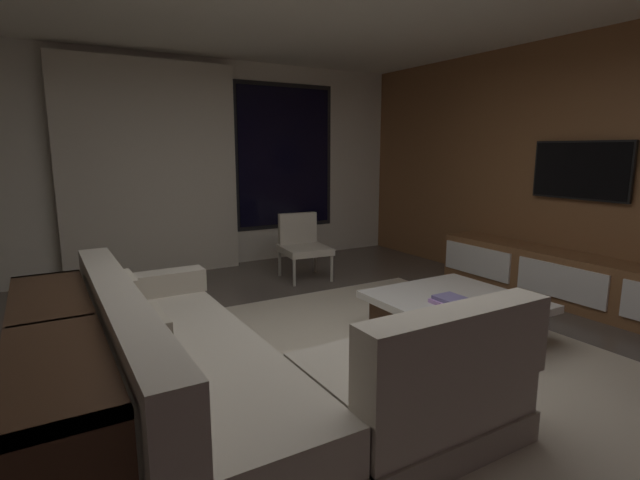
{
  "coord_description": "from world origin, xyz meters",
  "views": [
    {
      "loc": [
        -1.77,
        -2.62,
        1.56
      ],
      "look_at": [
        0.44,
        1.13,
        0.74
      ],
      "focal_mm": 27.01,
      "sensor_mm": 36.0,
      "label": 1
    }
  ],
  "objects_px": {
    "mounted_tv": "(580,170)",
    "media_console": "(578,283)",
    "sectional_couch": "(241,374)",
    "book_stack_on_coffee_table": "(449,300)",
    "console_table_behind_couch": "(58,381)",
    "accent_chair_near_window": "(302,243)",
    "coffee_table": "(454,318)"
  },
  "relations": [
    {
      "from": "mounted_tv",
      "to": "media_console",
      "type": "bearing_deg",
      "value": -132.46
    },
    {
      "from": "sectional_couch",
      "to": "book_stack_on_coffee_table",
      "type": "bearing_deg",
      "value": 5.35
    },
    {
      "from": "media_console",
      "to": "console_table_behind_couch",
      "type": "xyz_separation_m",
      "value": [
        -4.54,
        -0.1,
        0.17
      ]
    },
    {
      "from": "sectional_couch",
      "to": "accent_chair_near_window",
      "type": "relative_size",
      "value": 3.21
    },
    {
      "from": "sectional_couch",
      "to": "console_table_behind_couch",
      "type": "bearing_deg",
      "value": 172.01
    },
    {
      "from": "sectional_couch",
      "to": "book_stack_on_coffee_table",
      "type": "distance_m",
      "value": 1.82
    },
    {
      "from": "mounted_tv",
      "to": "console_table_behind_couch",
      "type": "relative_size",
      "value": 0.48
    },
    {
      "from": "console_table_behind_couch",
      "to": "accent_chair_near_window",
      "type": "bearing_deg",
      "value": 42.52
    },
    {
      "from": "book_stack_on_coffee_table",
      "to": "console_table_behind_couch",
      "type": "distance_m",
      "value": 2.72
    },
    {
      "from": "book_stack_on_coffee_table",
      "to": "console_table_behind_couch",
      "type": "height_order",
      "value": "console_table_behind_couch"
    },
    {
      "from": "book_stack_on_coffee_table",
      "to": "mounted_tv",
      "type": "distance_m",
      "value": 2.24
    },
    {
      "from": "accent_chair_near_window",
      "to": "media_console",
      "type": "xyz_separation_m",
      "value": [
        1.8,
        -2.42,
        -0.18
      ]
    },
    {
      "from": "console_table_behind_couch",
      "to": "sectional_couch",
      "type": "bearing_deg",
      "value": -7.99
    },
    {
      "from": "book_stack_on_coffee_table",
      "to": "media_console",
      "type": "xyz_separation_m",
      "value": [
        1.82,
        0.06,
        -0.14
      ]
    },
    {
      "from": "book_stack_on_coffee_table",
      "to": "media_console",
      "type": "relative_size",
      "value": 0.08
    },
    {
      "from": "coffee_table",
      "to": "book_stack_on_coffee_table",
      "type": "height_order",
      "value": "book_stack_on_coffee_table"
    },
    {
      "from": "coffee_table",
      "to": "media_console",
      "type": "height_order",
      "value": "media_console"
    },
    {
      "from": "coffee_table",
      "to": "media_console",
      "type": "relative_size",
      "value": 0.37
    },
    {
      "from": "sectional_couch",
      "to": "accent_chair_near_window",
      "type": "xyz_separation_m",
      "value": [
        1.83,
        2.64,
        0.14
      ]
    },
    {
      "from": "coffee_table",
      "to": "accent_chair_near_window",
      "type": "xyz_separation_m",
      "value": [
        -0.13,
        2.39,
        0.25
      ]
    },
    {
      "from": "accent_chair_near_window",
      "to": "console_table_behind_couch",
      "type": "bearing_deg",
      "value": -137.48
    },
    {
      "from": "coffee_table",
      "to": "mounted_tv",
      "type": "distance_m",
      "value": 2.19
    },
    {
      "from": "coffee_table",
      "to": "book_stack_on_coffee_table",
      "type": "bearing_deg",
      "value": -151.42
    },
    {
      "from": "book_stack_on_coffee_table",
      "to": "accent_chair_near_window",
      "type": "height_order",
      "value": "accent_chair_near_window"
    },
    {
      "from": "book_stack_on_coffee_table",
      "to": "accent_chair_near_window",
      "type": "distance_m",
      "value": 2.47
    },
    {
      "from": "accent_chair_near_window",
      "to": "mounted_tv",
      "type": "xyz_separation_m",
      "value": [
        1.98,
        -2.22,
        0.92
      ]
    },
    {
      "from": "coffee_table",
      "to": "book_stack_on_coffee_table",
      "type": "relative_size",
      "value": 4.74
    },
    {
      "from": "mounted_tv",
      "to": "book_stack_on_coffee_table",
      "type": "bearing_deg",
      "value": -172.75
    },
    {
      "from": "coffee_table",
      "to": "accent_chair_near_window",
      "type": "bearing_deg",
      "value": 93.12
    },
    {
      "from": "media_console",
      "to": "mounted_tv",
      "type": "distance_m",
      "value": 1.13
    },
    {
      "from": "console_table_behind_couch",
      "to": "book_stack_on_coffee_table",
      "type": "bearing_deg",
      "value": 0.86
    },
    {
      "from": "coffee_table",
      "to": "accent_chair_near_window",
      "type": "distance_m",
      "value": 2.41
    }
  ]
}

